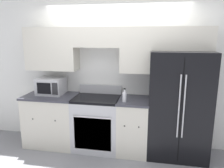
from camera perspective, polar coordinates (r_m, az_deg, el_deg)
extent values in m
plane|color=gray|center=(3.81, -0.92, -18.70)|extent=(12.00, 12.00, 0.00)
cube|color=white|center=(3.96, 0.94, 2.73)|extent=(8.00, 0.06, 2.60)
cube|color=beige|center=(4.07, -15.40, 8.84)|extent=(0.91, 0.33, 0.75)
cube|color=beige|center=(3.77, -3.67, 12.11)|extent=(0.78, 0.33, 0.34)
cube|color=beige|center=(3.66, 13.74, 8.55)|extent=(1.45, 0.33, 0.75)
cube|color=beige|center=(4.21, -15.29, -9.17)|extent=(0.91, 0.62, 0.90)
cube|color=#383842|center=(4.06, -15.67, -3.04)|extent=(0.93, 0.64, 0.03)
sphere|color=black|center=(4.01, -19.97, -8.56)|extent=(0.03, 0.03, 0.03)
sphere|color=black|center=(3.82, -14.61, -9.24)|extent=(0.03, 0.03, 0.03)
cube|color=beige|center=(3.83, 5.57, -11.02)|extent=(0.50, 0.62, 0.90)
cube|color=#383842|center=(3.67, 5.73, -4.32)|extent=(0.52, 0.64, 0.03)
sphere|color=black|center=(3.51, 3.29, -10.87)|extent=(0.03, 0.03, 0.03)
sphere|color=black|center=(3.49, 7.02, -11.09)|extent=(0.03, 0.03, 0.03)
cube|color=#B7B7BC|center=(3.93, -3.93, -10.38)|extent=(0.78, 0.62, 0.89)
cube|color=black|center=(3.68, -5.14, -12.83)|extent=(0.63, 0.01, 0.57)
cube|color=black|center=(3.77, -4.04, -3.84)|extent=(0.78, 0.62, 0.04)
cube|color=#B7B7BC|center=(4.01, -3.04, -1.35)|extent=(0.78, 0.04, 0.16)
cylinder|color=silver|center=(3.54, -5.35, -8.69)|extent=(0.63, 0.02, 0.02)
cube|color=black|center=(3.73, 16.95, -5.22)|extent=(0.95, 0.71, 1.74)
cube|color=black|center=(3.40, 17.55, -7.00)|extent=(0.01, 0.01, 1.60)
cylinder|color=#B7B7BC|center=(3.35, 17.10, -5.73)|extent=(0.02, 0.02, 0.96)
cylinder|color=#B7B7BC|center=(3.36, 18.29, -5.76)|extent=(0.02, 0.02, 0.96)
cube|color=#B7B7BC|center=(4.10, -15.62, -0.49)|extent=(0.46, 0.38, 0.30)
cube|color=black|center=(3.95, -17.38, -1.09)|extent=(0.25, 0.01, 0.19)
cube|color=#262628|center=(3.86, -14.73, -1.24)|extent=(0.10, 0.01, 0.21)
cylinder|color=silver|center=(3.50, 3.27, -3.41)|extent=(0.07, 0.07, 0.16)
cylinder|color=silver|center=(3.48, 3.29, -1.77)|extent=(0.03, 0.03, 0.05)
cylinder|color=black|center=(3.47, 3.30, -1.26)|extent=(0.03, 0.03, 0.02)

